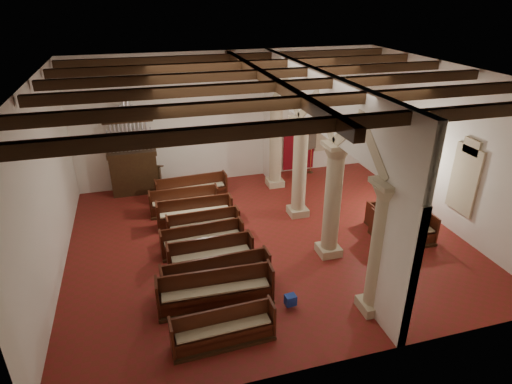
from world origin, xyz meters
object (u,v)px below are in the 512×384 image
(processional_banner, at_px, (311,158))
(aisle_pew_0, at_px, (408,237))
(pipe_organ, at_px, (133,164))
(lectern, at_px, (158,179))
(nave_pew_0, at_px, (224,333))

(processional_banner, height_order, aisle_pew_0, processional_banner)
(pipe_organ, height_order, aisle_pew_0, pipe_organ)
(aisle_pew_0, bearing_deg, lectern, 140.28)
(lectern, xyz_separation_m, nave_pew_0, (0.90, -10.00, -0.22))
(pipe_organ, distance_m, lectern, 1.30)
(lectern, bearing_deg, nave_pew_0, -67.93)
(lectern, distance_m, processional_banner, 7.50)
(pipe_organ, height_order, lectern, pipe_organ)
(pipe_organ, xyz_separation_m, nave_pew_0, (1.91, -10.12, -1.04))
(lectern, bearing_deg, pipe_organ, -169.58)
(nave_pew_0, xyz_separation_m, aisle_pew_0, (7.36, 2.83, 0.02))
(nave_pew_0, bearing_deg, pipe_organ, 98.43)
(pipe_organ, relative_size, processional_banner, 2.01)
(pipe_organ, bearing_deg, lectern, -6.51)
(pipe_organ, bearing_deg, nave_pew_0, -79.30)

